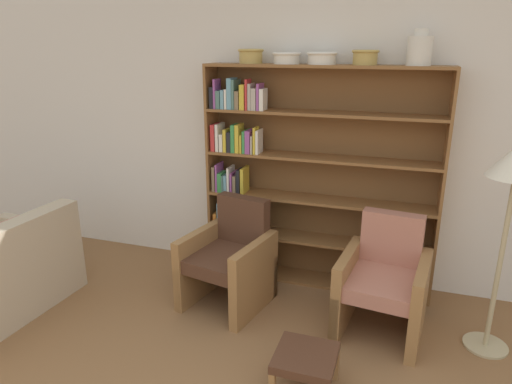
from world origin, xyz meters
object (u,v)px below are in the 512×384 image
bowl_stoneware (322,57)px  vase_tall (420,50)px  armchair_leather (230,259)px  bowl_copper (251,55)px  footstool (305,360)px  bowl_brass (287,57)px  bowl_terracotta (365,56)px  bookshelf (296,181)px  armchair_cushioned (384,282)px

bowl_stoneware → vase_tall: vase_tall is taller
bowl_stoneware → armchair_leather: (-0.62, -0.60, -1.67)m
bowl_copper → vase_tall: bearing=0.0°
bowl_copper → armchair_leather: 1.79m
bowl_stoneware → footstool: (0.25, -1.49, -1.84)m
bowl_stoneware → footstool: size_ratio=0.66×
vase_tall → footstool: bearing=-108.9°
bowl_brass → bowl_terracotta: size_ratio=1.11×
bookshelf → bowl_stoneware: 1.12m
bowl_stoneware → armchair_cushioned: bearing=-41.7°
vase_tall → footstool: vase_tall is taller
bowl_copper → vase_tall: size_ratio=0.83×
footstool → vase_tall: bearing=71.1°
bookshelf → armchair_cushioned: 1.22m
bowl_brass → vase_tall: bearing=0.0°
bowl_brass → footstool: 2.43m
bookshelf → footstool: 1.74m
bowl_stoneware → armchair_cushioned: 1.90m
bookshelf → vase_tall: 1.51m
bowl_terracotta → armchair_leather: bowl_terracotta is taller
bookshelf → vase_tall: size_ratio=7.62×
bookshelf → bowl_copper: 1.19m
bowl_stoneware → armchair_cushioned: size_ratio=0.28×
bowl_stoneware → footstool: bowl_stoneware is taller
vase_tall → bowl_stoneware: bearing=180.0°
bookshelf → vase_tall: (0.97, -0.02, 1.16)m
bookshelf → footstool: (0.45, -1.51, -0.74)m
vase_tall → footstool: (-0.51, -1.49, -1.91)m
bowl_copper → vase_tall: vase_tall is taller
bowl_stoneware → bowl_terracotta: bearing=0.0°
armchair_cushioned → bowl_terracotta: bearing=-55.3°
bowl_brass → bowl_stoneware: bearing=0.0°
bowl_brass → footstool: bearing=-69.5°
vase_tall → armchair_cushioned: vase_tall is taller
vase_tall → armchair_leather: vase_tall is taller
bowl_stoneware → armchair_leather: size_ratio=0.28×
bowl_terracotta → vase_tall: vase_tall is taller
bowl_brass → armchair_cushioned: bearing=-31.6°
armchair_leather → footstool: armchair_leather is taller
vase_tall → armchair_leather: size_ratio=0.30×
bowl_copper → armchair_cushioned: 2.21m
bookshelf → vase_tall: bearing=-0.9°
bowl_brass → armchair_leather: 1.80m
bowl_copper → footstool: bowl_copper is taller
bowl_terracotta → armchair_leather: (-0.97, -0.60, -1.68)m
bowl_stoneware → bowl_terracotta: bowl_terracotta is taller
bookshelf → bowl_stoneware: bowl_stoneware is taller
bowl_brass → bowl_terracotta: 0.66m
bowl_copper → bowl_terracotta: bearing=0.0°
bowl_brass → armchair_cushioned: size_ratio=0.27×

